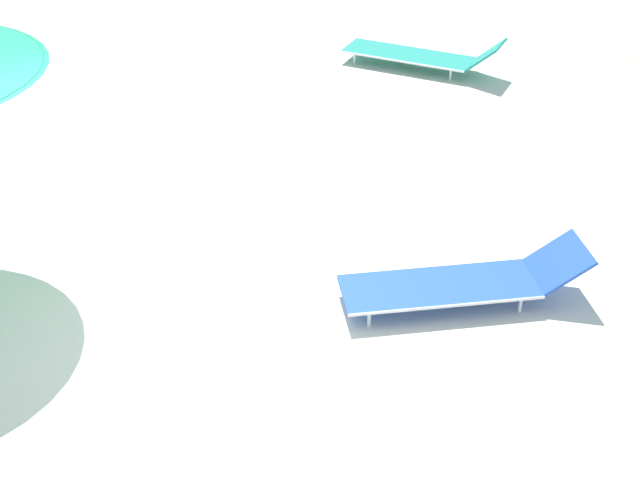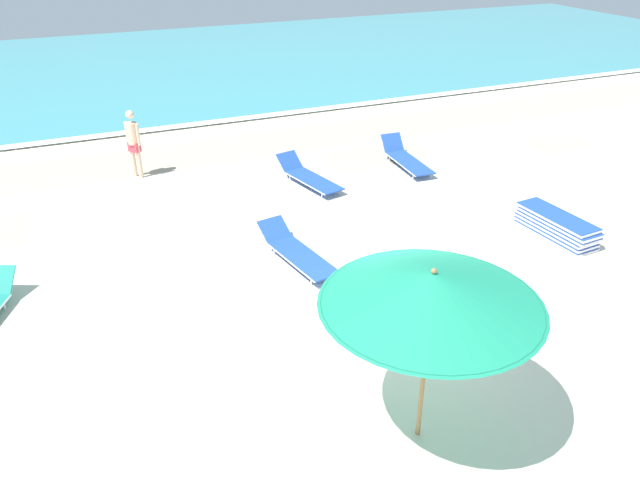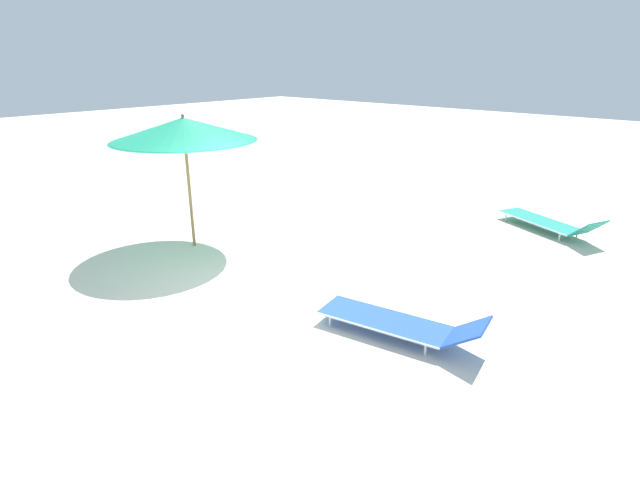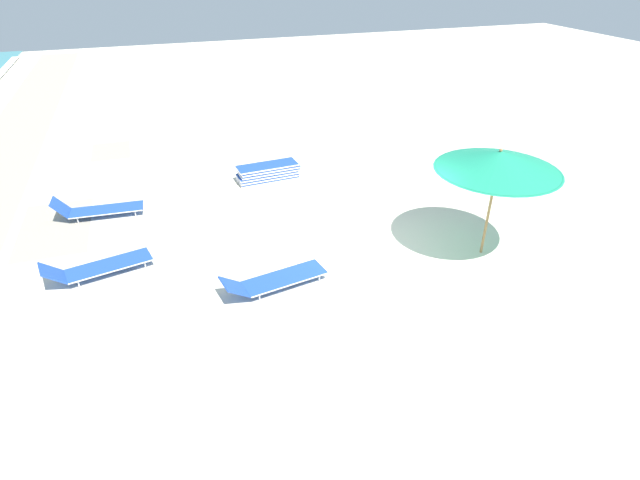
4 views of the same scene
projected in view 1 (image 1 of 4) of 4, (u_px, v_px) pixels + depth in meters
The scene contains 3 objects.
ground_plane at pixel (187, 345), 7.73m from camera, with size 60.00×60.00×0.16m.
sun_lounger_beside_umbrella at pixel (423, 55), 12.88m from camera, with size 1.49×2.37×0.55m.
sun_lounger_near_water_left at pixel (464, 281), 8.04m from camera, with size 0.99×2.30×0.50m.
Camera 1 is at (6.02, 1.33, 4.82)m, focal length 50.00 mm.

